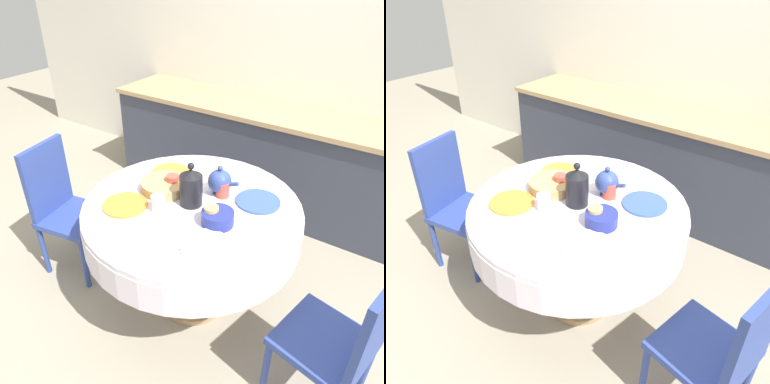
# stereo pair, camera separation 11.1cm
# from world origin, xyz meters

# --- Properties ---
(ground_plane) EXTENTS (12.00, 12.00, 0.00)m
(ground_plane) POSITION_xyz_m (0.00, 0.00, 0.00)
(ground_plane) COLOR #9E937F
(wall_back) EXTENTS (7.00, 0.05, 2.60)m
(wall_back) POSITION_xyz_m (0.00, 1.73, 1.30)
(wall_back) COLOR silver
(wall_back) RESTS_ON ground_plane
(kitchen_counter) EXTENTS (3.24, 0.64, 0.89)m
(kitchen_counter) POSITION_xyz_m (0.00, 1.39, 0.45)
(kitchen_counter) COLOR #383D4C
(kitchen_counter) RESTS_ON ground_plane
(dining_table) EXTENTS (1.25, 1.25, 0.77)m
(dining_table) POSITION_xyz_m (0.00, 0.00, 0.65)
(dining_table) COLOR tan
(dining_table) RESTS_ON ground_plane
(chair_left) EXTENTS (0.47, 0.47, 0.94)m
(chair_left) POSITION_xyz_m (0.95, -0.19, 0.51)
(chair_left) COLOR #2D428E
(chair_left) RESTS_ON ground_plane
(chair_right) EXTENTS (0.47, 0.47, 0.94)m
(chair_right) POSITION_xyz_m (-0.95, -0.18, 0.51)
(chair_right) COLOR #2D428E
(chair_right) RESTS_ON ground_plane
(plate_near_left) EXTENTS (0.25, 0.25, 0.01)m
(plate_near_left) POSITION_xyz_m (-0.30, -0.23, 0.78)
(plate_near_left) COLOR orange
(plate_near_left) RESTS_ON dining_table
(cup_near_left) EXTENTS (0.08, 0.08, 0.09)m
(cup_near_left) POSITION_xyz_m (-0.11, -0.16, 0.82)
(cup_near_left) COLOR white
(cup_near_left) RESTS_ON dining_table
(plate_near_right) EXTENTS (0.25, 0.25, 0.01)m
(plate_near_right) POSITION_xyz_m (0.26, -0.27, 0.78)
(plate_near_right) COLOR white
(plate_near_right) RESTS_ON dining_table
(cup_near_right) EXTENTS (0.08, 0.08, 0.09)m
(cup_near_right) POSITION_xyz_m (0.18, -0.08, 0.82)
(cup_near_right) COLOR #DBB766
(cup_near_right) RESTS_ON dining_table
(plate_far_left) EXTENTS (0.25, 0.25, 0.01)m
(plate_far_left) POSITION_xyz_m (-0.31, 0.21, 0.78)
(plate_far_left) COLOR orange
(plate_far_left) RESTS_ON dining_table
(cup_far_left) EXTENTS (0.08, 0.08, 0.09)m
(cup_far_left) POSITION_xyz_m (-0.18, 0.06, 0.82)
(cup_far_left) COLOR #CC4C3D
(cup_far_left) RESTS_ON dining_table
(plate_far_right) EXTENTS (0.25, 0.25, 0.01)m
(plate_far_right) POSITION_xyz_m (0.30, 0.22, 0.78)
(plate_far_right) COLOR #3856AD
(plate_far_right) RESTS_ON dining_table
(cup_far_right) EXTENTS (0.08, 0.08, 0.09)m
(cup_far_right) POSITION_xyz_m (0.10, 0.17, 0.82)
(cup_far_right) COLOR #CC4C3D
(cup_far_right) RESTS_ON dining_table
(coffee_carafe) EXTENTS (0.13, 0.13, 0.26)m
(coffee_carafe) POSITION_xyz_m (-0.01, -0.00, 0.88)
(coffee_carafe) COLOR black
(coffee_carafe) RESTS_ON dining_table
(teapot) EXTENTS (0.19, 0.14, 0.18)m
(teapot) POSITION_xyz_m (0.07, 0.18, 0.86)
(teapot) COLOR #33478E
(teapot) RESTS_ON dining_table
(bread_basket) EXTENTS (0.27, 0.27, 0.06)m
(bread_basket) POSITION_xyz_m (-0.22, 0.03, 0.81)
(bread_basket) COLOR tan
(bread_basket) RESTS_ON dining_table
(fruit_bowl) EXTENTS (0.17, 0.17, 0.07)m
(fruit_bowl) POSITION_xyz_m (0.21, -0.08, 0.81)
(fruit_bowl) COLOR navy
(fruit_bowl) RESTS_ON dining_table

